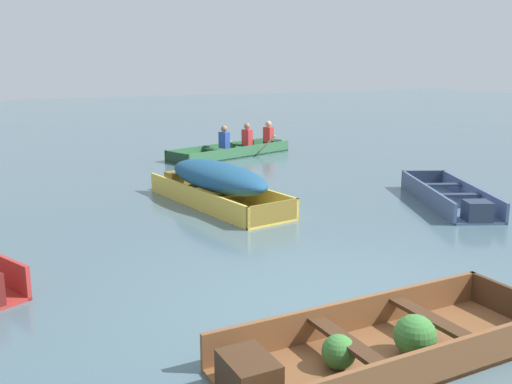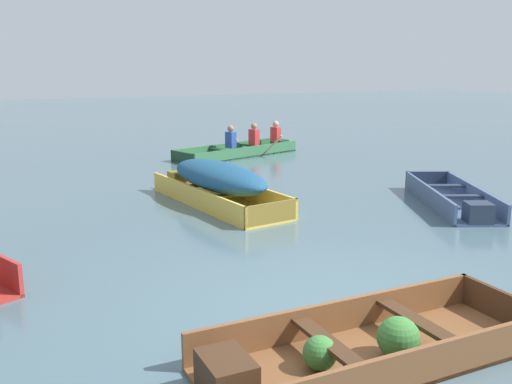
{
  "view_description": "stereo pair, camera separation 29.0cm",
  "coord_description": "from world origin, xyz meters",
  "px_view_note": "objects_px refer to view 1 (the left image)",
  "views": [
    {
      "loc": [
        -3.42,
        -4.44,
        2.55
      ],
      "look_at": [
        1.05,
        4.17,
        0.35
      ],
      "focal_mm": 40.0,
      "sensor_mm": 36.0,
      "label": 1
    },
    {
      "loc": [
        -3.16,
        -4.57,
        2.55
      ],
      "look_at": [
        1.05,
        4.17,
        0.35
      ],
      "focal_mm": 40.0,
      "sensor_mm": 36.0,
      "label": 2
    }
  ],
  "objects_px": {
    "skiff_yellow_near_moored": "(217,180)",
    "skiff_slate_blue_far_moored": "(451,199)",
    "dinghy_wooden_brown_foreground": "(380,347)",
    "rowboat_green_with_crew": "(237,148)"
  },
  "relations": [
    {
      "from": "skiff_slate_blue_far_moored",
      "to": "rowboat_green_with_crew",
      "type": "height_order",
      "value": "rowboat_green_with_crew"
    },
    {
      "from": "skiff_yellow_near_moored",
      "to": "skiff_slate_blue_far_moored",
      "type": "height_order",
      "value": "skiff_yellow_near_moored"
    },
    {
      "from": "skiff_yellow_near_moored",
      "to": "rowboat_green_with_crew",
      "type": "distance_m",
      "value": 5.8
    },
    {
      "from": "skiff_yellow_near_moored",
      "to": "skiff_slate_blue_far_moored",
      "type": "bearing_deg",
      "value": -28.86
    },
    {
      "from": "dinghy_wooden_brown_foreground",
      "to": "skiff_yellow_near_moored",
      "type": "xyz_separation_m",
      "value": [
        1.03,
        5.9,
        0.31
      ]
    },
    {
      "from": "dinghy_wooden_brown_foreground",
      "to": "skiff_slate_blue_far_moored",
      "type": "distance_m",
      "value": 6.12
    },
    {
      "from": "dinghy_wooden_brown_foreground",
      "to": "rowboat_green_with_crew",
      "type": "height_order",
      "value": "rowboat_green_with_crew"
    },
    {
      "from": "dinghy_wooden_brown_foreground",
      "to": "skiff_slate_blue_far_moored",
      "type": "height_order",
      "value": "dinghy_wooden_brown_foreground"
    },
    {
      "from": "dinghy_wooden_brown_foreground",
      "to": "skiff_slate_blue_far_moored",
      "type": "relative_size",
      "value": 1.05
    },
    {
      "from": "skiff_yellow_near_moored",
      "to": "skiff_slate_blue_far_moored",
      "type": "distance_m",
      "value": 4.3
    }
  ]
}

